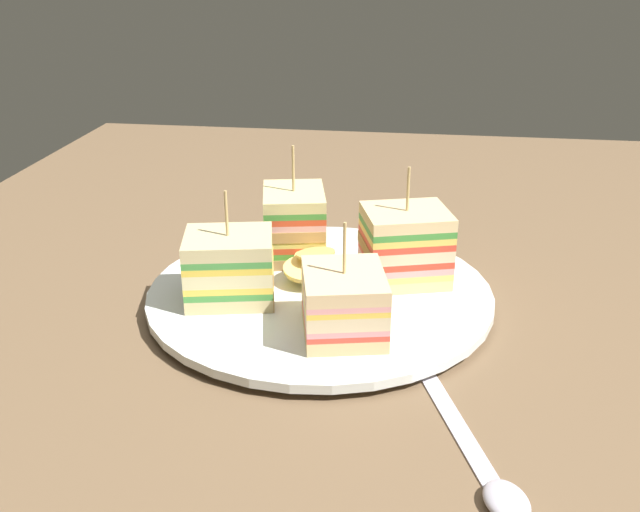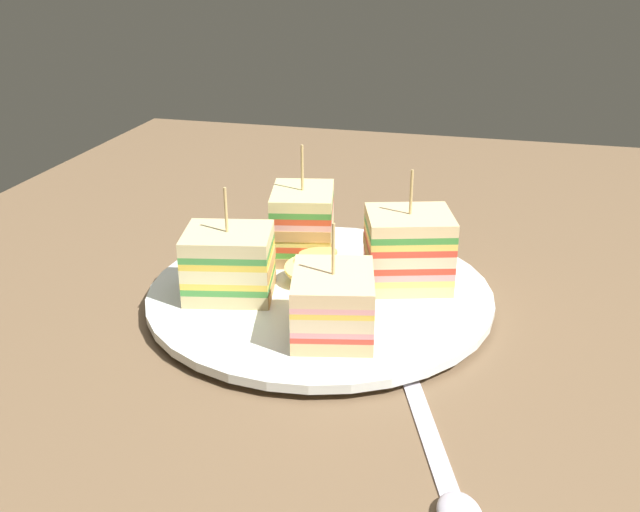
% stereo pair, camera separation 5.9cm
% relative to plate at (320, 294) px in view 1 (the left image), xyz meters
% --- Properties ---
extents(ground_plane, '(1.20, 0.89, 0.02)m').
position_rel_plate_xyz_m(ground_plane, '(0.00, 0.00, -0.02)').
color(ground_plane, brown).
extents(plate, '(0.29, 0.29, 0.01)m').
position_rel_plate_xyz_m(plate, '(0.00, 0.00, 0.00)').
color(plate, silver).
rests_on(plate, ground_plane).
extents(sandwich_wedge_0, '(0.07, 0.08, 0.09)m').
position_rel_plate_xyz_m(sandwich_wedge_0, '(-0.03, 0.07, 0.03)').
color(sandwich_wedge_0, '#D5C085').
rests_on(sandwich_wedge_0, plate).
extents(sandwich_wedge_1, '(0.08, 0.07, 0.09)m').
position_rel_plate_xyz_m(sandwich_wedge_1, '(-0.07, -0.03, 0.03)').
color(sandwich_wedge_1, '#E0B97E').
rests_on(sandwich_wedge_1, plate).
extents(sandwich_wedge_2, '(0.08, 0.08, 0.10)m').
position_rel_plate_xyz_m(sandwich_wedge_2, '(0.03, -0.07, 0.04)').
color(sandwich_wedge_2, '#E2BE80').
rests_on(sandwich_wedge_2, plate).
extents(sandwich_wedge_3, '(0.08, 0.07, 0.10)m').
position_rel_plate_xyz_m(sandwich_wedge_3, '(0.07, 0.03, 0.04)').
color(sandwich_wedge_3, '#DDC383').
rests_on(sandwich_wedge_3, plate).
extents(chip_pile, '(0.07, 0.08, 0.03)m').
position_rel_plate_xyz_m(chip_pile, '(0.01, 0.00, 0.02)').
color(chip_pile, '#DEC869').
rests_on(chip_pile, plate).
extents(spoon, '(0.15, 0.07, 0.01)m').
position_rel_plate_xyz_m(spoon, '(-0.20, -0.12, -0.00)').
color(spoon, silver).
rests_on(spoon, ground_plane).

